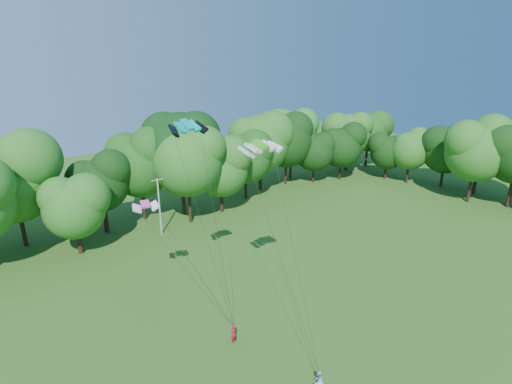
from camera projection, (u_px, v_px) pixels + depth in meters
utility_pole at (159, 206)px, 47.04m from camera, size 1.41×0.18×7.05m
kite_flyer_left at (233, 334)px, 29.88m from camera, size 0.64×0.48×1.60m
kite_flyer_right at (318, 381)px, 25.58m from camera, size 0.86×0.73×1.56m
kite_teal at (187, 124)px, 27.94m from camera, size 2.76×1.34×0.71m
kite_green at (260, 144)px, 27.74m from camera, size 3.11×1.47×0.51m
kite_pink at (145, 204)px, 31.55m from camera, size 2.21×1.40×0.40m
tree_back_center at (180, 141)px, 50.91m from camera, size 11.06×11.06×16.09m
tree_back_east at (292, 133)px, 66.81m from camera, size 8.95×8.95×13.02m
tree_flank_east at (481, 149)px, 59.99m from camera, size 7.80×7.80×11.35m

